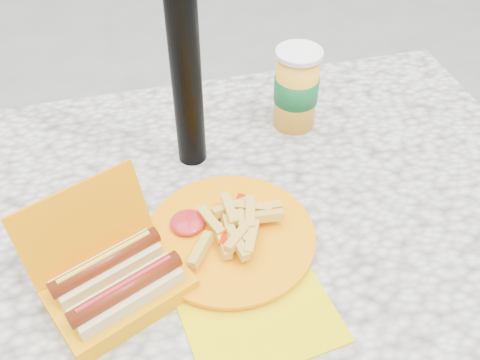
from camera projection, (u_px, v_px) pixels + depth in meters
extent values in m
cube|color=beige|center=(211.00, 230.00, 0.88)|extent=(1.20, 0.80, 0.05)
cylinder|color=black|center=(375.00, 205.00, 1.44)|extent=(0.07, 0.07, 0.70)
cube|color=orange|center=(121.00, 293.00, 0.74)|extent=(0.22, 0.19, 0.03)
cube|color=orange|center=(84.00, 224.00, 0.74)|extent=(0.19, 0.11, 0.12)
cube|color=beige|center=(129.00, 298.00, 0.72)|extent=(0.16, 0.10, 0.04)
cylinder|color=maroon|center=(126.00, 288.00, 0.70)|extent=(0.16, 0.09, 0.02)
cylinder|color=#AD191E|center=(125.00, 283.00, 0.69)|extent=(0.13, 0.06, 0.01)
cube|color=beige|center=(109.00, 272.00, 0.75)|extent=(0.16, 0.10, 0.04)
cylinder|color=maroon|center=(106.00, 262.00, 0.73)|extent=(0.16, 0.09, 0.02)
cylinder|color=gold|center=(105.00, 257.00, 0.72)|extent=(0.13, 0.06, 0.01)
cube|color=#E5CA00|center=(254.00, 304.00, 0.75)|extent=(0.23, 0.23, 0.00)
cylinder|color=orange|center=(230.00, 237.00, 0.82)|extent=(0.25, 0.25, 0.01)
cylinder|color=orange|center=(230.00, 235.00, 0.82)|extent=(0.26, 0.26, 0.01)
cube|color=gold|center=(231.00, 208.00, 0.84)|extent=(0.06, 0.03, 0.02)
cube|color=gold|center=(250.00, 213.00, 0.82)|extent=(0.03, 0.06, 0.01)
cube|color=gold|center=(230.00, 209.00, 0.82)|extent=(0.02, 0.06, 0.01)
cube|color=gold|center=(201.00, 250.00, 0.78)|extent=(0.05, 0.06, 0.02)
cube|color=gold|center=(230.00, 232.00, 0.80)|extent=(0.02, 0.06, 0.02)
cube|color=gold|center=(239.00, 236.00, 0.78)|extent=(0.06, 0.05, 0.02)
cube|color=gold|center=(237.00, 243.00, 0.78)|extent=(0.03, 0.06, 0.01)
cube|color=gold|center=(252.00, 208.00, 0.83)|extent=(0.06, 0.04, 0.01)
cube|color=gold|center=(222.00, 241.00, 0.79)|extent=(0.02, 0.06, 0.02)
cube|color=gold|center=(243.00, 227.00, 0.80)|extent=(0.01, 0.06, 0.01)
cube|color=gold|center=(263.00, 217.00, 0.82)|extent=(0.06, 0.02, 0.02)
cube|color=gold|center=(211.00, 221.00, 0.82)|extent=(0.04, 0.06, 0.02)
cube|color=gold|center=(252.00, 238.00, 0.78)|extent=(0.04, 0.06, 0.01)
cube|color=gold|center=(262.00, 209.00, 0.84)|extent=(0.06, 0.02, 0.01)
ellipsoid|color=#AD191E|center=(187.00, 222.00, 0.83)|extent=(0.05, 0.05, 0.02)
cube|color=#B11600|center=(232.00, 219.00, 0.82)|extent=(0.06, 0.10, 0.00)
cylinder|color=#FFAE26|center=(296.00, 91.00, 1.00)|extent=(0.08, 0.08, 0.15)
cylinder|color=#0F5B27|center=(296.00, 89.00, 0.99)|extent=(0.08, 0.08, 0.05)
cylinder|color=white|center=(299.00, 53.00, 0.94)|extent=(0.08, 0.08, 0.01)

